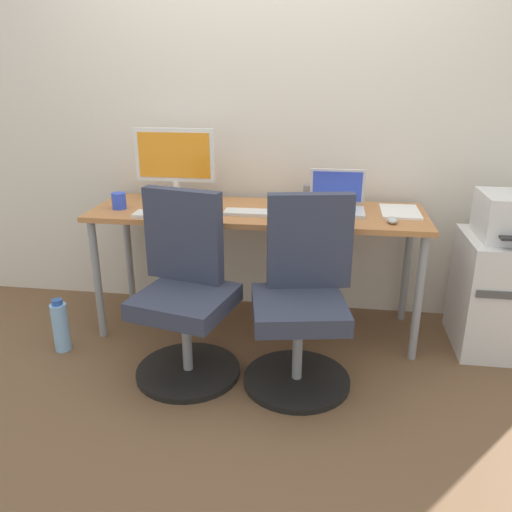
% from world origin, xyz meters
% --- Properties ---
extents(ground_plane, '(5.28, 5.28, 0.00)m').
position_xyz_m(ground_plane, '(0.00, 0.00, 0.00)').
color(ground_plane, brown).
extents(back_wall, '(4.40, 0.04, 2.60)m').
position_xyz_m(back_wall, '(0.00, 0.37, 1.30)').
color(back_wall, silver).
rests_on(back_wall, ground).
extents(desk, '(1.89, 0.58, 0.74)m').
position_xyz_m(desk, '(0.00, 0.00, 0.68)').
color(desk, '#B77542').
rests_on(desk, ground).
extents(office_chair_left, '(0.54, 0.54, 0.94)m').
position_xyz_m(office_chair_left, '(-0.30, -0.50, 0.42)').
color(office_chair_left, black).
rests_on(office_chair_left, ground).
extents(office_chair_right, '(0.54, 0.54, 0.94)m').
position_xyz_m(office_chair_right, '(0.29, -0.50, 0.42)').
color(office_chair_right, black).
rests_on(office_chair_right, ground).
extents(side_cabinet, '(0.49, 0.50, 0.65)m').
position_xyz_m(side_cabinet, '(1.39, -0.03, 0.32)').
color(side_cabinet, silver).
rests_on(side_cabinet, ground).
extents(water_bottle_on_floor, '(0.09, 0.09, 0.31)m').
position_xyz_m(water_bottle_on_floor, '(-1.05, -0.43, 0.15)').
color(water_bottle_on_floor, '#8CBFF2').
rests_on(water_bottle_on_floor, ground).
extents(desktop_monitor, '(0.48, 0.18, 0.43)m').
position_xyz_m(desktop_monitor, '(-0.52, 0.15, 0.99)').
color(desktop_monitor, silver).
rests_on(desktop_monitor, desk).
extents(open_laptop, '(0.31, 0.26, 0.23)m').
position_xyz_m(open_laptop, '(0.44, 0.06, 0.80)').
color(open_laptop, silver).
rests_on(open_laptop, desk).
extents(keyboard_by_monitor, '(0.34, 0.12, 0.02)m').
position_xyz_m(keyboard_by_monitor, '(-0.48, -0.20, 0.75)').
color(keyboard_by_monitor, silver).
rests_on(keyboard_by_monitor, desk).
extents(keyboard_by_laptop, '(0.34, 0.12, 0.02)m').
position_xyz_m(keyboard_by_laptop, '(0.00, -0.09, 0.75)').
color(keyboard_by_laptop, silver).
rests_on(keyboard_by_laptop, desk).
extents(mouse_by_monitor, '(0.06, 0.10, 0.03)m').
position_xyz_m(mouse_by_monitor, '(0.73, -0.15, 0.76)').
color(mouse_by_monitor, '#B7B7B7').
rests_on(mouse_by_monitor, desk).
extents(mouse_by_laptop, '(0.06, 0.10, 0.03)m').
position_xyz_m(mouse_by_laptop, '(-0.55, -0.02, 0.76)').
color(mouse_by_laptop, '#B7B7B7').
rests_on(mouse_by_laptop, desk).
extents(coffee_mug, '(0.08, 0.08, 0.09)m').
position_xyz_m(coffee_mug, '(-0.79, -0.08, 0.79)').
color(coffee_mug, blue).
rests_on(coffee_mug, desk).
extents(pen_cup, '(0.07, 0.07, 0.10)m').
position_xyz_m(pen_cup, '(0.28, 0.23, 0.80)').
color(pen_cup, slate).
rests_on(pen_cup, desk).
extents(phone_near_laptop, '(0.07, 0.14, 0.01)m').
position_xyz_m(phone_near_laptop, '(-0.25, -0.09, 0.75)').
color(phone_near_laptop, black).
rests_on(phone_near_laptop, desk).
extents(paper_pile, '(0.21, 0.30, 0.01)m').
position_xyz_m(paper_pile, '(0.80, 0.06, 0.75)').
color(paper_pile, white).
rests_on(paper_pile, desk).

